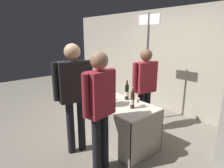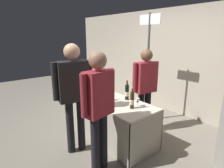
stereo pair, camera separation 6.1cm
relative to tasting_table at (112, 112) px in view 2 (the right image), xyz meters
The scene contains 16 objects.
ground_plane 0.50m from the tasting_table, ahead, with size 12.00×12.00×0.00m, color gray.
back_partition 2.12m from the tasting_table, 90.00° to the left, with size 7.86×0.12×2.45m, color #B2A893.
tasting_table is the anchor object (origin of this frame).
featured_wine_bottle 0.36m from the tasting_table, 117.38° to the right, with size 0.07×0.07×0.31m.
display_bottle_0 0.46m from the tasting_table, 60.62° to the left, with size 0.07×0.07×0.35m.
display_bottle_1 0.60m from the tasting_table, 160.16° to the right, with size 0.07×0.07×0.33m.
display_bottle_2 0.52m from the tasting_table, behind, with size 0.08×0.08×0.33m.
display_bottle_3 0.61m from the tasting_table, behind, with size 0.07×0.07×0.36m.
display_bottle_4 0.79m from the tasting_table, 166.72° to the left, with size 0.07×0.07×0.32m.
display_bottle_5 0.61m from the tasting_table, ahead, with size 0.07×0.07×0.34m.
wine_glass_near_vendor 0.50m from the tasting_table, behind, with size 0.07×0.07×0.14m.
wine_glass_mid 0.58m from the tasting_table, 17.49° to the left, with size 0.06×0.06×0.13m.
vendor_presenter 0.82m from the tasting_table, 74.02° to the left, with size 0.28×0.57×1.60m.
taster_foreground_right 0.89m from the tasting_table, 94.93° to the right, with size 0.30×0.61×1.73m.
taster_foreground_left 0.99m from the tasting_table, 50.90° to the right, with size 0.27×0.56×1.66m.
booth_signpost 1.36m from the tasting_table, 94.58° to the left, with size 0.51×0.04×2.26m.
Camera 2 is at (2.43, -1.99, 1.84)m, focal length 30.11 mm.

